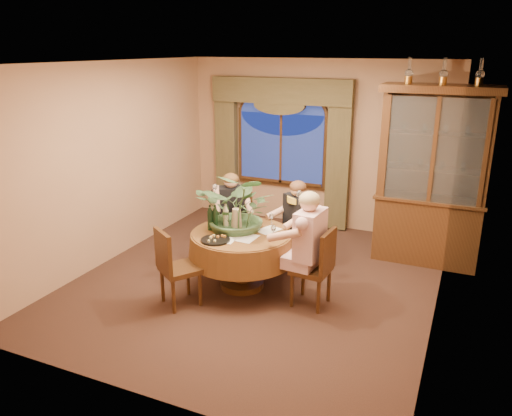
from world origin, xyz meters
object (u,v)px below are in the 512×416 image
at_px(person_back, 231,216).
at_px(wine_bottle_1, 215,217).
at_px(dining_table, 242,260).
at_px(chair_back_right, 293,236).
at_px(china_cabinet, 432,177).
at_px(centerpiece_plant, 240,179).
at_px(wine_bottle_2, 214,214).
at_px(oil_lamp_left, 409,71).
at_px(person_scarf, 298,227).
at_px(wine_bottle_4, 226,214).
at_px(wine_bottle_0, 226,216).
at_px(oil_lamp_center, 444,71).
at_px(chair_right, 311,267).
at_px(wine_bottle_3, 210,217).
at_px(person_pink, 310,250).
at_px(chair_front_left, 180,267).
at_px(olive_bowl, 242,232).
at_px(stoneware_vase, 237,219).
at_px(oil_lamp_right, 480,72).
at_px(chair_back, 239,228).

bearing_deg(person_back, wine_bottle_1, 68.43).
bearing_deg(dining_table, chair_back_right, 63.47).
height_order(china_cabinet, centerpiece_plant, china_cabinet).
xyz_separation_m(china_cabinet, wine_bottle_2, (-2.49, -1.74, -0.34)).
height_order(oil_lamp_left, person_back, oil_lamp_left).
relative_size(person_scarf, wine_bottle_4, 3.96).
distance_m(person_back, wine_bottle_0, 0.83).
distance_m(oil_lamp_center, centerpiece_plant, 3.01).
xyz_separation_m(dining_table, oil_lamp_center, (2.06, 1.82, 2.30)).
bearing_deg(centerpiece_plant, person_scarf, 46.55).
bearing_deg(chair_right, wine_bottle_2, 87.88).
bearing_deg(wine_bottle_3, china_cabinet, 37.47).
bearing_deg(person_pink, dining_table, 90.00).
relative_size(china_cabinet, wine_bottle_2, 7.58).
xyz_separation_m(dining_table, oil_lamp_left, (1.63, 1.82, 2.30)).
distance_m(person_pink, person_back, 1.70).
relative_size(wine_bottle_1, wine_bottle_4, 1.00).
bearing_deg(oil_lamp_left, person_pink, -110.11).
relative_size(chair_front_left, olive_bowl, 6.46).
xyz_separation_m(oil_lamp_center, olive_bowl, (-2.04, -1.84, -1.90)).
bearing_deg(wine_bottle_3, person_pink, -0.89).
distance_m(person_pink, wine_bottle_2, 1.38).
bearing_deg(person_pink, centerpiece_plant, 83.72).
bearing_deg(wine_bottle_2, wine_bottle_3, -81.72).
xyz_separation_m(dining_table, person_scarf, (0.50, 0.73, 0.28)).
bearing_deg(wine_bottle_1, stoneware_vase, 29.22).
distance_m(centerpiece_plant, wine_bottle_0, 0.52).
distance_m(dining_table, person_scarf, 0.93).
height_order(oil_lamp_right, centerpiece_plant, oil_lamp_right).
relative_size(oil_lamp_left, wine_bottle_3, 1.03).
bearing_deg(oil_lamp_left, wine_bottle_2, -139.82).
bearing_deg(chair_back_right, wine_bottle_4, 70.57).
relative_size(chair_back_right, olive_bowl, 6.46).
distance_m(chair_front_left, person_back, 1.49).
relative_size(chair_back, wine_bottle_1, 2.91).
xyz_separation_m(chair_front_left, wine_bottle_1, (0.13, 0.66, 0.44)).
bearing_deg(chair_back, olive_bowl, 90.71).
bearing_deg(chair_right, person_back, 64.67).
distance_m(olive_bowl, wine_bottle_1, 0.40).
xyz_separation_m(chair_back, person_scarf, (0.92, -0.06, 0.17)).
xyz_separation_m(chair_back_right, centerpiece_plant, (-0.48, -0.69, 0.92)).
xyz_separation_m(oil_lamp_left, chair_front_left, (-2.10, -2.53, -2.19)).
relative_size(person_pink, stoneware_vase, 5.23).
distance_m(china_cabinet, olive_bowl, 2.79).
relative_size(oil_lamp_center, oil_lamp_right, 1.00).
bearing_deg(chair_right, person_pink, 118.76).
relative_size(oil_lamp_center, chair_right, 0.35).
relative_size(chair_right, person_scarf, 0.73).
bearing_deg(dining_table, oil_lamp_center, 41.45).
distance_m(oil_lamp_left, wine_bottle_2, 3.21).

